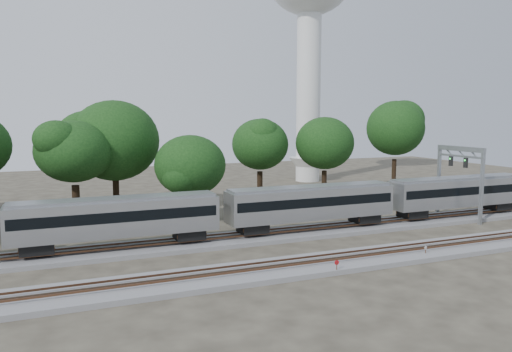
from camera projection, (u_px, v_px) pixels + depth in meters
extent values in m
plane|color=#383328|center=(282.00, 255.00, 42.61)|extent=(160.00, 160.00, 0.00)
cube|color=slate|center=(255.00, 237.00, 48.10)|extent=(160.00, 5.00, 0.40)
cube|color=brown|center=(258.00, 234.00, 47.38)|extent=(160.00, 0.08, 0.15)
cube|color=brown|center=(252.00, 231.00, 48.70)|extent=(160.00, 0.08, 0.15)
cube|color=slate|center=(303.00, 266.00, 38.91)|extent=(160.00, 5.00, 0.40)
cube|color=brown|center=(308.00, 263.00, 38.20)|extent=(160.00, 0.08, 0.15)
cube|color=brown|center=(299.00, 258.00, 39.52)|extent=(160.00, 0.08, 0.15)
cube|color=#ACAFB3|center=(116.00, 218.00, 42.88)|extent=(17.61, 3.04, 3.04)
cube|color=black|center=(116.00, 214.00, 42.84)|extent=(17.00, 3.09, 0.91)
cube|color=gray|center=(116.00, 200.00, 42.69)|extent=(17.20, 2.43, 0.35)
cube|color=black|center=(37.00, 247.00, 40.72)|extent=(2.63, 2.23, 0.91)
cube|color=black|center=(189.00, 233.00, 45.52)|extent=(2.63, 2.23, 0.91)
cube|color=#ACAFB3|center=(311.00, 203.00, 50.05)|extent=(17.61, 3.04, 3.04)
cube|color=black|center=(312.00, 200.00, 50.01)|extent=(17.00, 3.09, 0.91)
cube|color=gray|center=(312.00, 188.00, 49.86)|extent=(17.20, 2.43, 0.35)
cube|color=black|center=(253.00, 228.00, 47.88)|extent=(2.63, 2.23, 0.91)
cube|color=black|center=(364.00, 217.00, 52.69)|extent=(2.63, 2.23, 0.91)
cube|color=#ACAFB3|center=(458.00, 192.00, 57.21)|extent=(17.61, 3.04, 3.04)
cube|color=black|center=(458.00, 189.00, 57.17)|extent=(17.00, 3.09, 0.91)
cube|color=gray|center=(458.00, 178.00, 57.02)|extent=(17.20, 2.43, 0.35)
cube|color=black|center=(412.00, 213.00, 55.05)|extent=(2.63, 2.23, 0.91)
cube|color=black|center=(498.00, 205.00, 59.85)|extent=(2.63, 2.23, 0.91)
cylinder|color=#512D19|center=(337.00, 268.00, 37.36)|extent=(0.07, 0.07, 1.01)
cylinder|color=#A70B14|center=(337.00, 263.00, 37.30)|extent=(0.36, 0.06, 0.36)
cylinder|color=#512D19|center=(426.00, 253.00, 41.82)|extent=(0.06, 0.06, 0.91)
cylinder|color=silver|center=(426.00, 248.00, 41.77)|extent=(0.32, 0.13, 0.32)
cube|color=#512D19|center=(378.00, 262.00, 40.16)|extent=(0.56, 0.43, 0.30)
cylinder|color=silver|center=(308.00, 98.00, 89.41)|extent=(4.30, 4.30, 30.12)
cone|color=silver|center=(308.00, 169.00, 90.97)|extent=(6.88, 6.88, 4.30)
cube|color=gray|center=(482.00, 187.00, 54.13)|extent=(0.33, 0.33, 8.41)
cube|color=gray|center=(439.00, 180.00, 60.14)|extent=(0.33, 0.33, 8.41)
cube|color=gray|center=(461.00, 149.00, 56.66)|extent=(0.37, 6.91, 0.56)
cube|color=gray|center=(460.00, 156.00, 56.76)|extent=(0.23, 6.91, 0.23)
cube|color=black|center=(466.00, 163.00, 55.71)|extent=(0.23, 0.47, 1.12)
cube|color=black|center=(451.00, 161.00, 57.77)|extent=(0.23, 0.47, 1.12)
cylinder|color=black|center=(76.00, 205.00, 54.68)|extent=(0.70, 0.70, 4.32)
ellipsoid|color=black|center=(74.00, 151.00, 53.97)|extent=(8.14, 8.14, 6.92)
cylinder|color=black|center=(116.00, 196.00, 59.28)|extent=(0.70, 0.70, 4.83)
ellipsoid|color=black|center=(114.00, 141.00, 58.48)|extent=(9.10, 9.10, 7.74)
cylinder|color=black|center=(191.00, 208.00, 55.17)|extent=(0.70, 0.70, 3.48)
ellipsoid|color=black|center=(190.00, 165.00, 54.60)|extent=(6.56, 6.56, 5.57)
cylinder|color=black|center=(260.00, 187.00, 68.04)|extent=(0.70, 0.70, 4.32)
ellipsoid|color=black|center=(260.00, 144.00, 67.34)|extent=(8.15, 8.15, 6.92)
cylinder|color=black|center=(324.00, 187.00, 68.32)|extent=(0.70, 0.70, 4.39)
ellipsoid|color=black|center=(325.00, 143.00, 67.60)|extent=(8.28, 8.28, 7.04)
cylinder|color=black|center=(394.00, 177.00, 74.85)|extent=(0.70, 0.70, 5.40)
ellipsoid|color=black|center=(395.00, 128.00, 73.97)|extent=(10.17, 10.17, 8.65)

